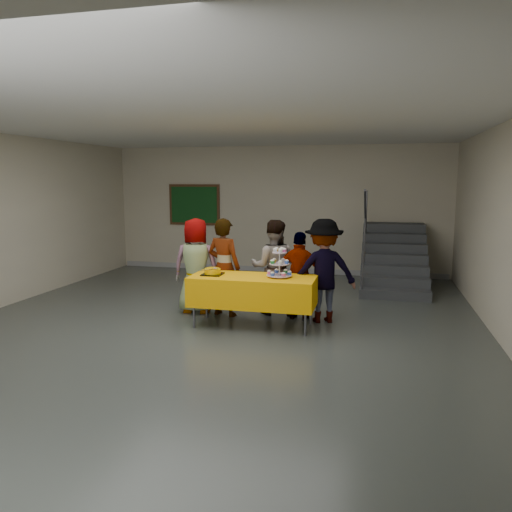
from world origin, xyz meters
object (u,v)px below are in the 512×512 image
at_px(schoolchild_b, 224,267).
at_px(staircase, 393,262).
at_px(bake_table, 253,290).
at_px(schoolchild_d, 300,276).
at_px(schoolchild_e, 324,271).
at_px(schoolchild_c, 273,267).
at_px(noticeboard, 194,205).
at_px(bear_cake, 213,271).
at_px(schoolchild_a, 196,266).
at_px(cupcake_stand, 279,265).

bearing_deg(schoolchild_b, staircase, -116.46).
relative_size(bake_table, schoolchild_d, 1.34).
xyz_separation_m(schoolchild_e, staircase, (1.15, 3.17, -0.32)).
bearing_deg(schoolchild_d, schoolchild_e, 179.89).
height_order(schoolchild_c, staircase, staircase).
xyz_separation_m(schoolchild_e, noticeboard, (-3.62, 4.00, 0.79)).
bearing_deg(schoolchild_e, bear_cake, 0.03).
bearing_deg(schoolchild_a, schoolchild_c, -175.00).
distance_m(schoolchild_d, schoolchild_e, 0.39).
bearing_deg(staircase, noticeboard, 170.05).
bearing_deg(schoolchild_b, schoolchild_a, 7.17).
bearing_deg(schoolchild_d, staircase, -109.97).
bearing_deg(bake_table, schoolchild_b, 140.31).
relative_size(schoolchild_b, schoolchild_e, 0.99).
bearing_deg(bear_cake, schoolchild_e, 17.97).
bearing_deg(staircase, schoolchild_a, -136.44).
xyz_separation_m(bear_cake, noticeboard, (-1.98, 4.53, 0.77)).
distance_m(bake_table, staircase, 4.27).
distance_m(cupcake_stand, schoolchild_d, 0.62).
height_order(bear_cake, schoolchild_c, schoolchild_c).
height_order(bake_table, noticeboard, noticeboard).
distance_m(schoolchild_a, schoolchild_e, 2.12).
distance_m(bear_cake, schoolchild_c, 1.13).
bearing_deg(schoolchild_e, schoolchild_a, -19.57).
distance_m(bake_table, noticeboard, 5.32).
xyz_separation_m(schoolchild_a, schoolchild_e, (2.12, -0.06, 0.02)).
height_order(cupcake_stand, bear_cake, cupcake_stand).
distance_m(schoolchild_a, noticeboard, 4.30).
bearing_deg(schoolchild_a, bake_table, 147.97).
height_order(bake_table, schoolchild_b, schoolchild_b).
bearing_deg(schoolchild_d, schoolchild_b, 8.00).
bearing_deg(staircase, schoolchild_b, -131.05).
bearing_deg(schoolchild_a, schoolchild_d, 174.46).
distance_m(bear_cake, schoolchild_b, 0.53).
relative_size(cupcake_stand, schoolchild_e, 0.28).
bearing_deg(schoolchild_c, bake_table, 71.38).
bearing_deg(cupcake_stand, noticeboard, 123.90).
height_order(schoolchild_c, schoolchild_e, schoolchild_e).
distance_m(bake_table, schoolchild_e, 1.15).
bearing_deg(schoolchild_a, schoolchild_b, 167.72).
bearing_deg(staircase, schoolchild_c, -124.72).
xyz_separation_m(schoolchild_a, staircase, (3.27, 3.11, -0.30)).
bearing_deg(staircase, schoolchild_e, -109.94).
distance_m(schoolchild_b, schoolchild_e, 1.61).
height_order(schoolchild_c, noticeboard, noticeboard).
height_order(schoolchild_e, staircase, staircase).
bearing_deg(schoolchild_e, staircase, -127.88).
height_order(cupcake_stand, schoolchild_b, schoolchild_b).
xyz_separation_m(bake_table, cupcake_stand, (0.40, 0.04, 0.40)).
bearing_deg(cupcake_stand, schoolchild_a, 160.57).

